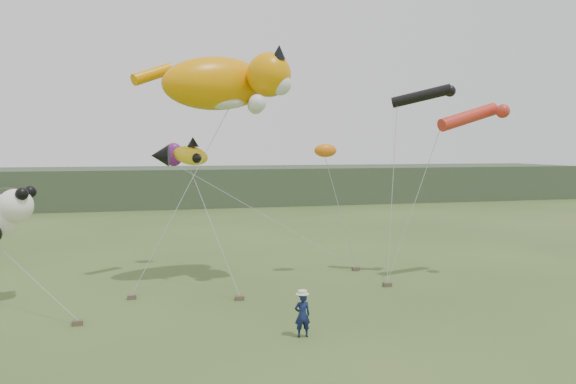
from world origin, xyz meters
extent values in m
plane|color=#385123|center=(0.00, 0.00, 0.00)|extent=(120.00, 120.00, 0.00)
cube|color=#2D3D28|center=(0.00, 45.00, 2.00)|extent=(90.00, 12.00, 4.00)
imported|color=#111A42|center=(-0.56, -0.39, 0.74)|extent=(0.54, 0.36, 1.49)
cube|color=brown|center=(-6.20, 5.81, 0.09)|extent=(0.36, 0.28, 0.18)
cube|color=brown|center=(-1.88, 4.59, 0.09)|extent=(0.36, 0.28, 0.18)
cube|color=brown|center=(4.99, 5.20, 0.09)|extent=(0.36, 0.28, 0.18)
cube|color=brown|center=(-7.99, 2.74, 0.09)|extent=(0.36, 0.28, 0.18)
cube|color=brown|center=(4.79, 8.63, 0.09)|extent=(0.36, 0.28, 0.18)
ellipsoid|color=orange|center=(-2.31, 8.02, 9.22)|extent=(5.93, 4.10, 2.74)
sphere|color=orange|center=(-0.10, 6.92, 9.55)|extent=(1.99, 1.99, 1.99)
cone|color=black|center=(0.23, 6.37, 10.48)|extent=(0.62, 0.75, 0.75)
cone|color=black|center=(0.45, 7.47, 10.48)|extent=(0.62, 0.71, 0.70)
sphere|color=silver|center=(0.34, 6.59, 9.11)|extent=(0.99, 0.99, 0.99)
ellipsoid|color=silver|center=(-2.09, 7.69, 8.33)|extent=(1.94, 0.97, 0.61)
sphere|color=silver|center=(-0.76, 6.26, 8.22)|extent=(0.77, 0.77, 0.77)
sphere|color=silver|center=(-0.54, 7.80, 8.22)|extent=(0.77, 0.77, 0.77)
cylinder|color=orange|center=(-5.18, 8.91, 9.66)|extent=(2.05, 1.50, 1.20)
ellipsoid|color=yellow|center=(-3.54, 8.08, 5.92)|extent=(1.79, 0.90, 1.13)
cone|color=black|center=(-4.90, 8.42, 5.92)|extent=(0.92, 1.12, 1.02)
cone|color=black|center=(-3.43, 8.08, 6.55)|extent=(0.57, 0.57, 0.45)
cone|color=black|center=(-3.20, 7.51, 5.81)|extent=(0.60, 0.64, 0.45)
cone|color=black|center=(-3.20, 8.65, 5.81)|extent=(0.60, 0.64, 0.45)
cylinder|color=black|center=(7.26, 6.65, 8.74)|extent=(2.67, 1.92, 1.09)
sphere|color=black|center=(8.51, 6.21, 8.96)|extent=(0.55, 0.55, 0.55)
cylinder|color=red|center=(9.20, 5.69, 7.72)|extent=(3.36, 1.25, 1.43)
sphere|color=red|center=(10.67, 5.16, 7.99)|extent=(0.65, 0.65, 0.65)
sphere|color=white|center=(-10.64, 6.38, 3.96)|extent=(1.38, 1.38, 1.38)
sphere|color=black|center=(-10.29, 5.92, 4.48)|extent=(0.51, 0.51, 0.51)
sphere|color=black|center=(-10.18, 6.90, 4.48)|extent=(0.51, 0.51, 0.51)
ellipsoid|color=orange|center=(2.91, 7.97, 6.15)|extent=(1.11, 0.65, 0.65)
ellipsoid|color=#65176B|center=(-4.14, 11.83, 5.92)|extent=(1.00, 0.66, 1.22)
camera|label=1|loc=(-5.46, -17.98, 6.34)|focal=35.00mm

